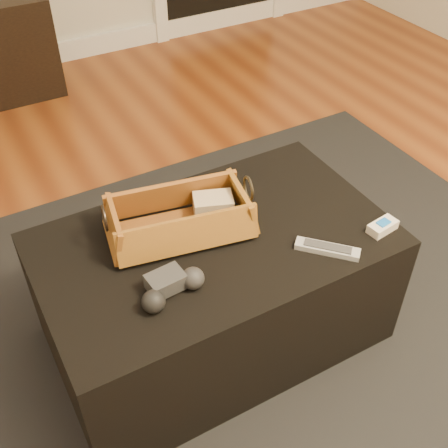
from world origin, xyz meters
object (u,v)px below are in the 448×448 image
wicker_basket (180,219)px  cream_gadget (383,227)px  game_controller (171,286)px  ottoman (215,289)px  tv_remote (175,230)px  silver_remote (327,249)px

wicker_basket → cream_gadget: 0.58m
game_controller → cream_gadget: (0.63, -0.07, -0.01)m
ottoman → cream_gadget: size_ratio=10.66×
tv_remote → silver_remote: 0.43m
ottoman → wicker_basket: bearing=135.3°
tv_remote → silver_remote: size_ratio=1.39×
ottoman → game_controller: size_ratio=5.28×
ottoman → game_controller: game_controller is taller
tv_remote → wicker_basket: 0.03m
ottoman → tv_remote: (-0.09, 0.06, 0.24)m
cream_gadget → ottoman: bearing=154.7°
cream_gadget → game_controller: bearing=173.4°
ottoman → cream_gadget: cream_gadget is taller
tv_remote → game_controller: bearing=-113.6°
tv_remote → game_controller: 0.22m
tv_remote → silver_remote: (0.34, -0.26, -0.02)m
tv_remote → cream_gadget: (0.53, -0.27, -0.01)m
wicker_basket → cream_gadget: (0.51, -0.28, -0.03)m
tv_remote → silver_remote: bearing=-32.6°
wicker_basket → silver_remote: 0.42m
cream_gadget → silver_remote: bearing=177.8°
ottoman → cream_gadget: (0.44, -0.21, 0.22)m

